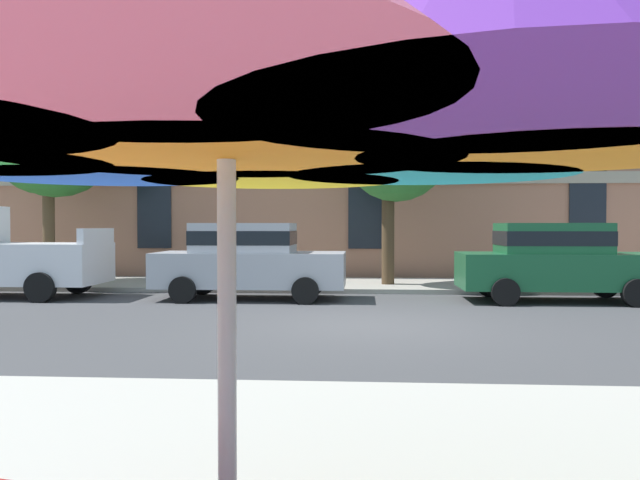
{
  "coord_description": "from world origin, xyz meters",
  "views": [
    {
      "loc": [
        -0.08,
        -10.98,
        1.72
      ],
      "look_at": [
        -1.05,
        3.2,
        1.4
      ],
      "focal_mm": 35.69,
      "sensor_mm": 36.0,
      "label": 1
    }
  ],
  "objects_px": {
    "sedan_silver": "(248,259)",
    "street_tree_left": "(52,142)",
    "patio_umbrella": "(226,80)",
    "sedan_green": "(556,260)",
    "street_tree_middle": "(398,147)"
  },
  "relations": [
    {
      "from": "sedan_silver",
      "to": "street_tree_left",
      "type": "distance_m",
      "value": 7.45
    },
    {
      "from": "sedan_silver",
      "to": "patio_umbrella",
      "type": "bearing_deg",
      "value": -79.96
    },
    {
      "from": "sedan_green",
      "to": "patio_umbrella",
      "type": "xyz_separation_m",
      "value": [
        -4.78,
        -12.7,
        1.23
      ]
    },
    {
      "from": "sedan_silver",
      "to": "street_tree_middle",
      "type": "relative_size",
      "value": 0.83
    },
    {
      "from": "sedan_green",
      "to": "street_tree_left",
      "type": "bearing_deg",
      "value": 167.89
    },
    {
      "from": "sedan_silver",
      "to": "street_tree_middle",
      "type": "distance_m",
      "value": 5.44
    },
    {
      "from": "sedan_silver",
      "to": "street_tree_middle",
      "type": "height_order",
      "value": "street_tree_middle"
    },
    {
      "from": "patio_umbrella",
      "to": "sedan_green",
      "type": "bearing_deg",
      "value": 69.39
    },
    {
      "from": "sedan_silver",
      "to": "street_tree_left",
      "type": "relative_size",
      "value": 0.73
    },
    {
      "from": "sedan_silver",
      "to": "street_tree_left",
      "type": "bearing_deg",
      "value": 155.27
    },
    {
      "from": "street_tree_left",
      "to": "street_tree_middle",
      "type": "xyz_separation_m",
      "value": [
        9.74,
        -0.0,
        -0.23
      ]
    },
    {
      "from": "street_tree_left",
      "to": "street_tree_middle",
      "type": "bearing_deg",
      "value": -0.03
    },
    {
      "from": "street_tree_middle",
      "to": "patio_umbrella",
      "type": "relative_size",
      "value": 1.66
    },
    {
      "from": "street_tree_left",
      "to": "street_tree_middle",
      "type": "distance_m",
      "value": 9.74
    },
    {
      "from": "sedan_silver",
      "to": "street_tree_left",
      "type": "xyz_separation_m",
      "value": [
        -6.13,
        2.82,
        3.16
      ]
    }
  ]
}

